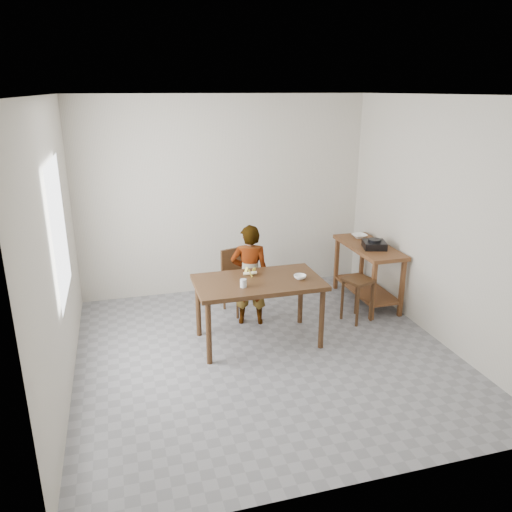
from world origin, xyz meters
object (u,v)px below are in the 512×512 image
object	(u,v)px
dining_table	(258,311)
stool	(357,299)
prep_counter	(367,274)
dining_chair	(242,282)
child	(250,275)

from	to	relation	value
dining_table	stool	bearing A→B (deg)	8.85
prep_counter	stool	bearing A→B (deg)	-128.09
dining_table	dining_chair	world-z (taller)	dining_chair
stool	dining_chair	bearing A→B (deg)	153.50
prep_counter	stool	world-z (taller)	prep_counter
child	dining_table	bearing A→B (deg)	100.56
child	stool	world-z (taller)	child
prep_counter	stool	size ratio (longest dim) A/B	2.18
child	stool	xyz separation A→B (m)	(1.30, -0.29, -0.35)
child	dining_chair	bearing A→B (deg)	-73.98
prep_counter	child	bearing A→B (deg)	-173.20
stool	prep_counter	bearing A→B (deg)	51.91
dining_table	stool	size ratio (longest dim) A/B	2.55
dining_chair	prep_counter	bearing A→B (deg)	-22.76
dining_table	dining_chair	distance (m)	0.86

